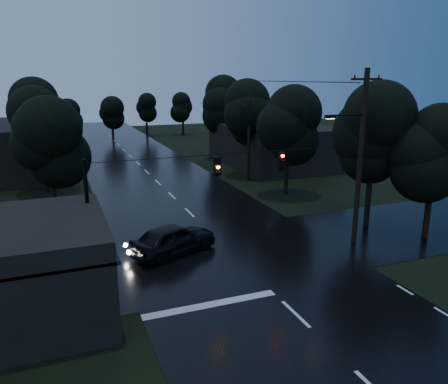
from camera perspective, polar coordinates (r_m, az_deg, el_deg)
main_road at (r=41.02m, az=-8.62°, el=1.20°), size 12.00×120.00×0.02m
cross_street at (r=24.58m, az=0.97°, el=-7.97°), size 60.00×9.00×0.02m
building_far_right at (r=49.11m, az=6.39°, el=6.12°), size 10.00×14.00×4.40m
utility_pole_main at (r=25.96m, az=17.26°, el=4.70°), size 3.50×0.30×10.00m
utility_pole_far at (r=41.04m, az=3.25°, el=6.87°), size 2.00×0.30×7.50m
anchor_pole_left at (r=21.02m, az=-17.22°, el=-3.93°), size 0.18×0.18×6.00m
span_signals at (r=22.38m, az=3.33°, el=3.78°), size 15.00×0.37×1.12m
tree_corner_near at (r=29.02m, az=18.96°, el=7.03°), size 4.48×4.48×9.44m
tree_corner_far at (r=28.35m, az=25.84°, el=4.66°), size 3.92×3.92×8.26m
tree_left_a at (r=31.25m, az=-21.94°, el=5.87°), size 3.92×3.92×8.26m
tree_left_b at (r=39.16m, az=-22.89°, el=7.93°), size 4.20×4.20×8.85m
tree_left_c at (r=49.11m, az=-23.47°, el=9.47°), size 4.48×4.48×9.44m
tree_right_a at (r=35.84m, az=8.35°, el=8.39°), size 4.20×4.20×8.85m
tree_right_b at (r=43.16m, az=3.77°, el=10.07°), size 4.48×4.48×9.44m
tree_right_c at (r=52.55m, az=-0.33°, el=11.35°), size 4.76×4.76×10.03m
car at (r=24.40m, az=-6.63°, el=-6.09°), size 5.41×3.76×1.71m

